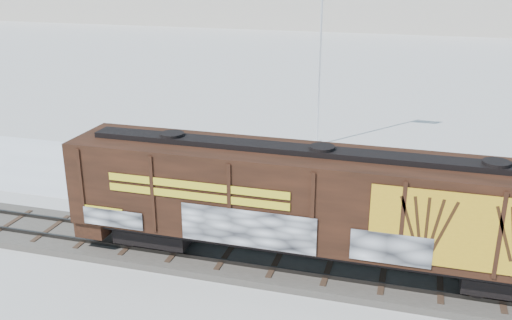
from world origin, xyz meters
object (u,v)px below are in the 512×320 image
(car_white, at_px, (180,180))
(car_dark, at_px, (314,192))
(flagpole, at_px, (321,79))
(hopper_railcar, at_px, (320,202))
(car_silver, at_px, (116,159))

(car_white, height_order, car_dark, car_white)
(flagpole, bearing_deg, car_dark, -81.12)
(hopper_railcar, bearing_deg, flagpole, 100.11)
(flagpole, bearing_deg, hopper_railcar, -79.89)
(car_silver, height_order, car_dark, car_silver)
(flagpole, distance_m, car_white, 11.76)
(car_silver, bearing_deg, hopper_railcar, -119.37)
(hopper_railcar, relative_size, car_dark, 4.34)
(hopper_railcar, relative_size, car_white, 4.34)
(car_silver, relative_size, car_dark, 1.03)
(flagpole, bearing_deg, car_white, -117.73)
(flagpole, xyz_separation_m, car_white, (-5.22, -9.94, -3.51))
(hopper_railcar, bearing_deg, car_silver, 149.30)
(hopper_railcar, height_order, car_white, hopper_railcar)
(flagpole, relative_size, car_white, 2.64)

